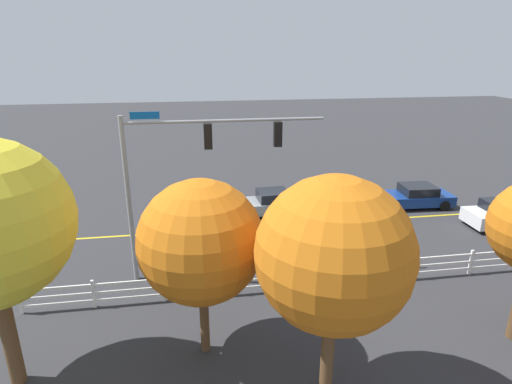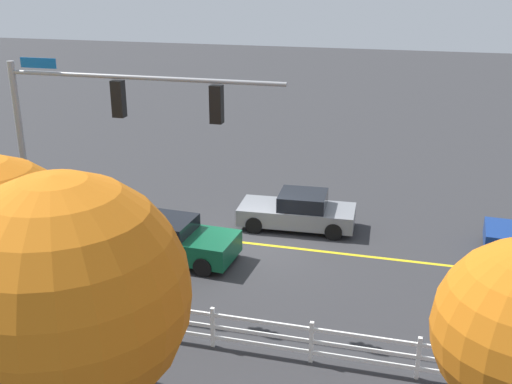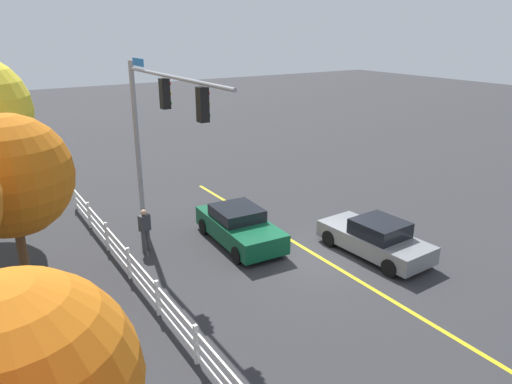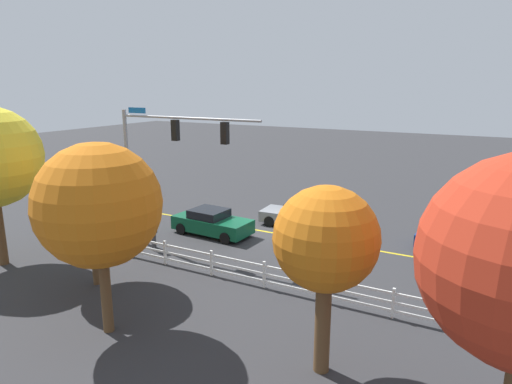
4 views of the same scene
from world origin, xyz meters
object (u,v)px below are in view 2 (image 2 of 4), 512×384
at_px(car_3, 171,239).
at_px(tree_3, 66,296).
at_px(car_0, 298,211).
at_px(pedestrian, 86,274).

xyz_separation_m(car_3, tree_3, (-2.60, 10.13, 3.73)).
xyz_separation_m(car_0, tree_3, (1.09, 13.87, 3.76)).
bearing_deg(pedestrian, car_3, -126.69).
bearing_deg(car_3, pedestrian, -106.95).
relative_size(car_3, tree_3, 0.70).
bearing_deg(car_0, tree_3, 82.55).
distance_m(pedestrian, tree_3, 8.49).
relative_size(car_0, pedestrian, 2.64).
relative_size(car_0, car_3, 0.98).
bearing_deg(car_0, pedestrian, 52.44).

